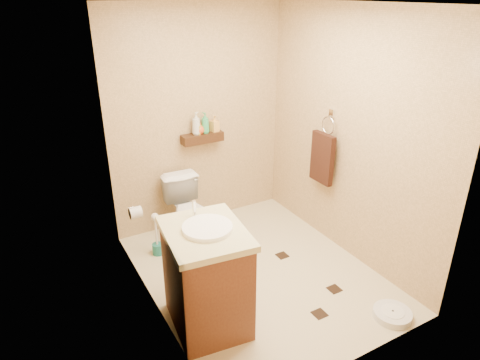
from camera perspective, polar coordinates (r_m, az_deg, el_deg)
ground at (r=4.21m, az=2.36°, el=-12.22°), size 2.50×2.50×0.00m
wall_back at (r=4.68m, az=-5.54°, el=7.98°), size 2.00×0.04×2.40m
wall_front at (r=2.75m, az=16.67°, el=-5.00°), size 2.00×0.04×2.40m
wall_left at (r=3.24m, az=-12.47°, el=0.05°), size 0.04×2.50×2.40m
wall_right at (r=4.22m, az=14.33°, el=5.53°), size 0.04×2.50×2.40m
ceiling at (r=3.39m, az=3.10°, el=22.54°), size 2.00×2.50×0.02m
wall_shelf at (r=4.66m, az=-5.05°, el=5.62°), size 0.46×0.14×0.10m
floor_accents at (r=4.19m, az=2.64°, el=-12.36°), size 1.18×1.43×0.01m
toilet at (r=4.52m, az=-6.72°, el=-4.35°), size 0.42×0.70×0.70m
vanity at (r=3.42m, az=-4.47°, el=-12.74°), size 0.67×0.77×1.00m
bathroom_scale at (r=3.92m, az=19.64°, el=-16.48°), size 0.39×0.39×0.06m
toilet_brush at (r=4.45m, az=-11.03°, el=-7.87°), size 0.11×0.11×0.47m
towel_ring at (r=4.42m, az=10.98°, el=3.18°), size 0.12×0.30×0.76m
toilet_paper at (r=4.08m, az=-13.77°, el=-4.23°), size 0.12×0.11×0.12m
bottle_a at (r=4.58m, az=-5.87°, el=7.51°), size 0.12×0.12×0.24m
bottle_b at (r=4.61m, az=-5.63°, el=6.98°), size 0.09×0.09×0.15m
bottle_c at (r=4.61m, az=-5.42°, el=6.93°), size 0.13×0.13×0.13m
bottle_d at (r=4.63m, az=-4.66°, el=7.61°), size 0.11×0.11×0.22m
bottle_e at (r=4.68m, az=-3.41°, el=7.53°), size 0.09×0.10×0.18m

